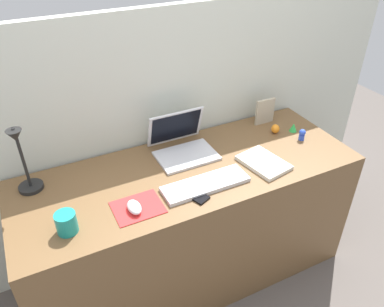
{
  "coord_description": "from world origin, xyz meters",
  "views": [
    {
      "loc": [
        -0.66,
        -1.34,
        1.84
      ],
      "look_at": [
        0.01,
        0.0,
        0.83
      ],
      "focal_mm": 35.54,
      "sensor_mm": 36.0,
      "label": 1
    }
  ],
  "objects": [
    {
      "name": "keyboard",
      "position": [
        0.01,
        -0.15,
        0.75
      ],
      "size": [
        0.41,
        0.13,
        0.02
      ],
      "primitive_type": "cube",
      "color": "silver",
      "rests_on": "desk"
    },
    {
      "name": "notebook_pad",
      "position": [
        0.35,
        -0.13,
        0.75
      ],
      "size": [
        0.21,
        0.27,
        0.02
      ],
      "primitive_type": "cube",
      "rotation": [
        0.0,
        0.0,
        0.18
      ],
      "color": "silver",
      "rests_on": "desk"
    },
    {
      "name": "laptop",
      "position": [
        0.03,
        0.16,
        0.79
      ],
      "size": [
        0.3,
        0.27,
        0.21
      ],
      "color": "silver",
      "rests_on": "desk"
    },
    {
      "name": "picture_frame",
      "position": [
        0.6,
        0.22,
        0.81
      ],
      "size": [
        0.12,
        0.02,
        0.15
      ],
      "primitive_type": "cube",
      "color": "#B2A58C",
      "rests_on": "desk"
    },
    {
      "name": "mousepad",
      "position": [
        -0.32,
        -0.15,
        0.74
      ],
      "size": [
        0.21,
        0.17,
        0.0
      ],
      "primitive_type": "cube",
      "color": "red",
      "rests_on": "desk"
    },
    {
      "name": "coffee_mug",
      "position": [
        -0.62,
        -0.16,
        0.78
      ],
      "size": [
        0.08,
        0.08,
        0.09
      ],
      "primitive_type": "cylinder",
      "color": "teal",
      "rests_on": "desk"
    },
    {
      "name": "mouse",
      "position": [
        -0.34,
        -0.16,
        0.76
      ],
      "size": [
        0.06,
        0.1,
        0.03
      ],
      "primitive_type": "ellipsoid",
      "color": "silver",
      "rests_on": "mousepad"
    },
    {
      "name": "back_wall",
      "position": [
        0.0,
        0.35,
        0.72
      ],
      "size": [
        2.9,
        0.05,
        1.44
      ],
      "primitive_type": "cube",
      "color": "beige",
      "rests_on": "ground_plane"
    },
    {
      "name": "toy_figurine_orange",
      "position": [
        0.59,
        0.1,
        0.77
      ],
      "size": [
        0.05,
        0.05,
        0.05
      ],
      "primitive_type": "ellipsoid",
      "color": "orange",
      "rests_on": "desk"
    },
    {
      "name": "ground_plane",
      "position": [
        0.0,
        0.0,
        0.0
      ],
      "size": [
        6.0,
        6.0,
        0.0
      ],
      "primitive_type": "plane",
      "color": "#59514C"
    },
    {
      "name": "toy_figurine_green",
      "position": [
        0.69,
        0.07,
        0.76
      ],
      "size": [
        0.04,
        0.04,
        0.05
      ],
      "primitive_type": "cone",
      "color": "green",
      "rests_on": "desk"
    },
    {
      "name": "desk",
      "position": [
        0.0,
        0.0,
        0.37
      ],
      "size": [
        1.7,
        0.63,
        0.74
      ],
      "primitive_type": "cube",
      "color": "brown",
      "rests_on": "ground_plane"
    },
    {
      "name": "desk_lamp",
      "position": [
        -0.71,
        0.16,
        0.91
      ],
      "size": [
        0.11,
        0.16,
        0.36
      ],
      "color": "black",
      "rests_on": "desk"
    },
    {
      "name": "cell_phone",
      "position": [
        -0.07,
        -0.19,
        0.74
      ],
      "size": [
        0.11,
        0.14,
        0.01
      ],
      "primitive_type": "cube",
      "rotation": [
        0.0,
        0.0,
        0.39
      ],
      "color": "black",
      "rests_on": "desk"
    },
    {
      "name": "toy_figurine_blue",
      "position": [
        0.67,
        -0.03,
        0.77
      ],
      "size": [
        0.04,
        0.04,
        0.06
      ],
      "color": "blue",
      "rests_on": "desk"
    }
  ]
}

